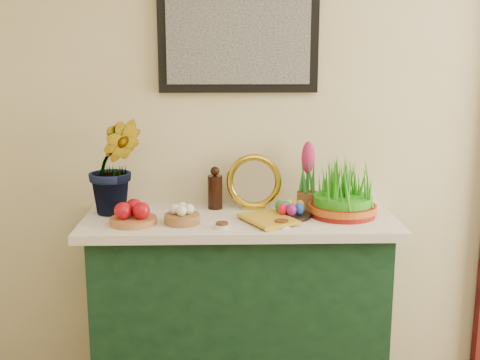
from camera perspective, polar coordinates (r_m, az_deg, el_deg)
name	(u,v)px	position (r m, az deg, el deg)	size (l,w,h in m)	color
sideboard	(240,313)	(2.87, -0.03, -12.48)	(1.30, 0.45, 0.85)	#163D20
tablecloth	(240,221)	(2.72, -0.03, -3.91)	(1.40, 0.55, 0.04)	silver
hyacinth_green	(115,151)	(2.76, -11.81, 2.74)	(0.29, 0.25, 0.58)	#257725
apple_bowl	(133,214)	(2.63, -10.11, -3.22)	(0.26, 0.26, 0.10)	#AC6638
garlic_basket	(182,215)	(2.61, -5.53, -3.35)	(0.20, 0.20, 0.09)	#9B6F3E
vinegar_cruet	(215,190)	(2.83, -2.38, -0.96)	(0.07, 0.07, 0.20)	black
mirror	(254,182)	(2.83, 1.33, -0.23)	(0.26, 0.08, 0.26)	gold
book	(250,222)	(2.57, 0.95, -3.96)	(0.17, 0.24, 0.03)	gold
spice_dish_left	(222,225)	(2.54, -1.71, -4.33)	(0.06, 0.06, 0.03)	silver
spice_dish_right	(282,224)	(2.56, 3.97, -4.16)	(0.07, 0.07, 0.03)	silver
egg_plate	(290,211)	(2.70, 4.77, -2.95)	(0.24, 0.24, 0.08)	black
hyacinth_pink	(308,179)	(2.84, 6.43, 0.12)	(0.10, 0.10, 0.32)	brown
wheatgrass_sabzeh	(343,192)	(2.74, 9.74, -1.14)	(0.31, 0.31, 0.25)	maroon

